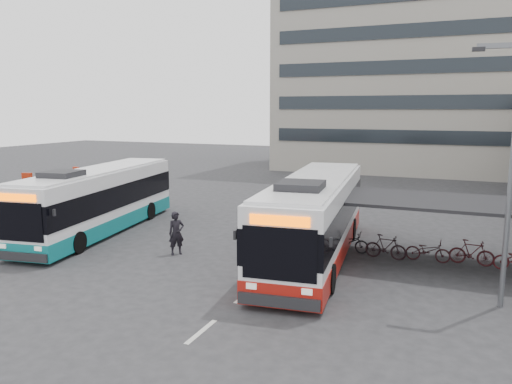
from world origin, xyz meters
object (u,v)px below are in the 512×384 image
at_px(pedestrian, 176,233).
at_px(lamp_post, 509,161).
at_px(bus_teal, 99,201).
at_px(bus_main, 315,218).

xyz_separation_m(pedestrian, lamp_post, (12.07, -0.98, 3.59)).
xyz_separation_m(bus_teal, lamp_post, (17.65, -2.85, 2.93)).
bearing_deg(bus_teal, bus_main, -9.70).
height_order(bus_teal, lamp_post, lamp_post).
relative_size(bus_main, bus_teal, 1.05).
relative_size(bus_teal, pedestrian, 6.41).
bearing_deg(pedestrian, bus_teal, 113.78).
relative_size(bus_main, lamp_post, 1.55).
bearing_deg(bus_teal, lamp_post, -18.36).
relative_size(bus_main, pedestrian, 6.73).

